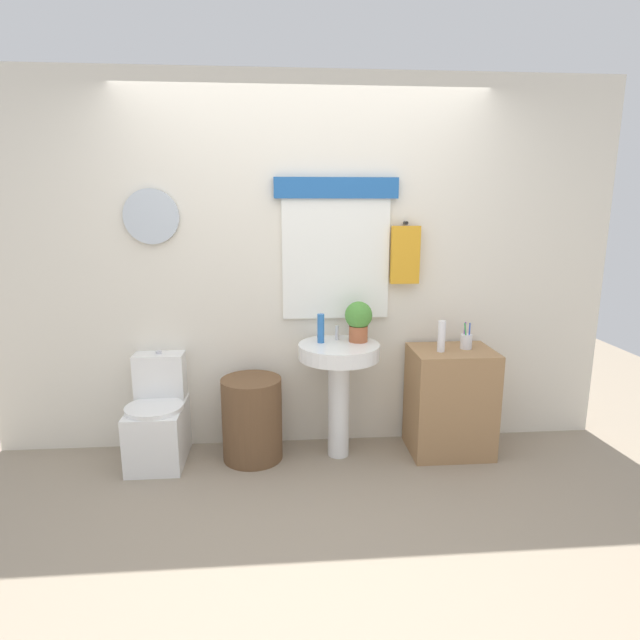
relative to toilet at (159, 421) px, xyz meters
The scene contains 11 objects.
ground_plane 1.38m from the toilet, 40.69° to the right, with size 8.00×8.00×0.00m, color gray.
back_wall 1.47m from the toilet, 14.47° to the left, with size 4.40×0.18×2.60m.
toilet is the anchor object (origin of this frame).
laundry_hamper 0.64m from the toilet, ahead, with size 0.41×0.41×0.58m, color brown.
pedestal_sink 1.29m from the toilet, ahead, with size 0.55×0.55×0.81m.
faucet 1.37m from the toilet, ahead, with size 0.03×0.03×0.10m, color silver.
wooden_cabinet 2.04m from the toilet, ahead, with size 0.56×0.44×0.75m, color #9E754C.
soap_bottle 1.28m from the toilet, ahead, with size 0.05×0.05×0.20m, color #2D6BB7.
potted_plant 1.54m from the toilet, ahead, with size 0.19×0.19×0.28m.
lotion_bottle 2.02m from the toilet, ahead, with size 0.05×0.05×0.21m, color white.
toothbrush_cup 2.19m from the toilet, ahead, with size 0.08×0.08×0.19m.
Camera 1 is at (-0.19, -2.55, 1.73)m, focal length 29.37 mm.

